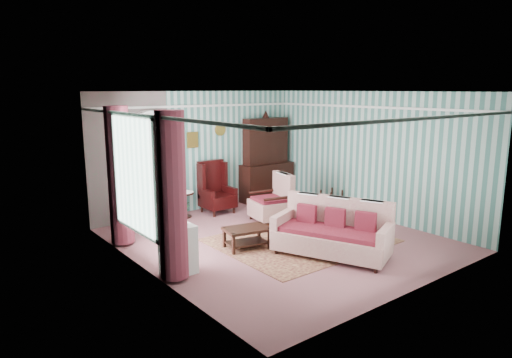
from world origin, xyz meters
TOP-DOWN VIEW (x-y plane):
  - floor at (0.00, 0.00)m, footprint 6.00×6.00m
  - room_shell at (-0.62, 0.18)m, footprint 5.53×6.02m
  - bookcase at (-1.35, 2.84)m, footprint 0.80×0.28m
  - dresser_hutch at (1.90, 2.72)m, footprint 1.50×0.56m
  - wingback_left at (-1.60, 2.45)m, footprint 0.76×0.80m
  - wingback_right at (0.15, 2.45)m, footprint 0.76×0.80m
  - seated_woman at (-1.60, 2.45)m, footprint 0.44×0.40m
  - round_side_table at (-0.70, 2.60)m, footprint 0.50×0.50m
  - nest_table at (2.47, 0.90)m, footprint 0.45×0.38m
  - plant_stand at (-2.40, -0.30)m, footprint 0.55×0.35m
  - rug at (0.30, -0.30)m, footprint 3.20×2.60m
  - sofa at (0.15, -1.26)m, footprint 1.74×2.28m
  - floral_armchair at (0.70, 1.11)m, footprint 1.04×1.05m
  - coffee_table at (-0.81, -0.00)m, footprint 0.92×0.70m
  - potted_plant_a at (-2.45, -0.40)m, footprint 0.40×0.35m
  - potted_plant_b at (-2.29, -0.20)m, footprint 0.28×0.23m
  - potted_plant_c at (-2.45, -0.22)m, footprint 0.30×0.30m

SIDE VIEW (x-z plane):
  - floor at x=0.00m, z-range 0.00..0.00m
  - rug at x=0.30m, z-range 0.00..0.01m
  - coffee_table at x=-0.81m, z-range 0.00..0.40m
  - nest_table at x=2.47m, z-range 0.00..0.54m
  - round_side_table at x=-0.70m, z-range 0.00..0.60m
  - plant_stand at x=-2.40m, z-range 0.00..0.80m
  - floral_armchair at x=0.70m, z-range 0.00..1.05m
  - sofa at x=0.15m, z-range 0.00..1.11m
  - seated_woman at x=-1.60m, z-range 0.00..1.18m
  - wingback_left at x=-1.60m, z-range 0.00..1.25m
  - wingback_right at x=0.15m, z-range 0.00..1.25m
  - potted_plant_c at x=-2.45m, z-range 0.80..1.22m
  - potted_plant_a at x=-2.45m, z-range 0.80..1.25m
  - potted_plant_b at x=-2.29m, z-range 0.80..1.27m
  - bookcase at x=-1.35m, z-range 0.00..2.24m
  - dresser_hutch at x=1.90m, z-range 0.00..2.36m
  - room_shell at x=-0.62m, z-range 0.55..3.46m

